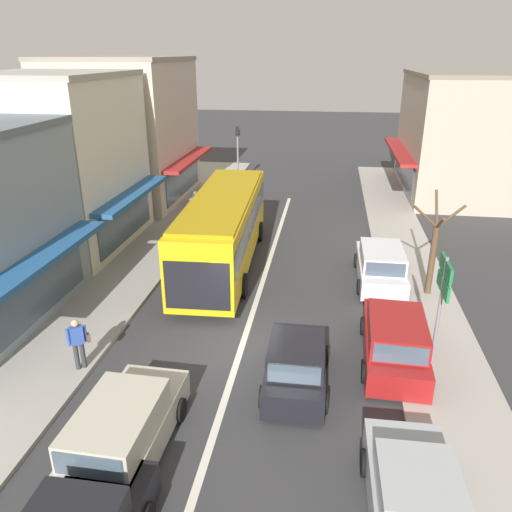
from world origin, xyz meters
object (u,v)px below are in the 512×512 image
parked_sedan_kerb_front (416,503)px  parked_wagon_kerb_second (395,340)px  street_tree_right (433,251)px  hatchback_adjacent_lane_trail (296,365)px  directional_road_sign (443,287)px  parked_wagon_kerb_third (381,266)px  pedestrian_browsing_midblock (78,341)px  wagon_behind_bus_mid (123,432)px  city_bus (223,226)px  pedestrian_with_handbag_near (196,204)px  traffic_light_downstreet (238,145)px

parked_sedan_kerb_front → parked_wagon_kerb_second: size_ratio=0.93×
parked_wagon_kerb_second → street_tree_right: size_ratio=1.13×
hatchback_adjacent_lane_trail → directional_road_sign: directional_road_sign is taller
parked_wagon_kerb_second → parked_wagon_kerb_third: 5.80m
parked_sedan_kerb_front → pedestrian_browsing_midblock: 9.88m
wagon_behind_bus_mid → parked_wagon_kerb_second: (6.64, 4.99, 0.00)m
city_bus → parked_wagon_kerb_third: city_bus is taller
parked_wagon_kerb_third → wagon_behind_bus_mid: bearing=-121.8°
parked_wagon_kerb_third → street_tree_right: (1.78, -0.96, 1.11)m
parked_wagon_kerb_third → pedestrian_with_handbag_near: pedestrian_with_handbag_near is taller
parked_wagon_kerb_second → street_tree_right: bearing=69.4°
city_bus → pedestrian_with_handbag_near: 6.53m
hatchback_adjacent_lane_trail → traffic_light_downstreet: size_ratio=0.89×
parked_wagon_kerb_third → street_tree_right: bearing=-28.4°
hatchback_adjacent_lane_trail → pedestrian_with_handbag_near: 15.56m
city_bus → pedestrian_with_handbag_near: bearing=115.9°
city_bus → parked_sedan_kerb_front: size_ratio=2.59×
wagon_behind_bus_mid → parked_wagon_kerb_second: same height
traffic_light_downstreet → parked_sedan_kerb_front: bearing=-72.5°
pedestrian_browsing_midblock → parked_sedan_kerb_front: bearing=-23.9°
wagon_behind_bus_mid → pedestrian_with_handbag_near: size_ratio=2.78×
parked_sedan_kerb_front → parked_wagon_kerb_second: 5.95m
directional_road_sign → street_tree_right: bearing=82.0°
parked_wagon_kerb_third → street_tree_right: size_ratio=1.12×
parked_wagon_kerb_third → parked_sedan_kerb_front: bearing=-91.2°
pedestrian_browsing_midblock → pedestrian_with_handbag_near: bearing=91.1°
pedestrian_browsing_midblock → city_bus: bearing=73.3°
wagon_behind_bus_mid → pedestrian_browsing_midblock: pedestrian_browsing_midblock is taller
pedestrian_browsing_midblock → traffic_light_downstreet: bearing=88.6°
directional_road_sign → parked_wagon_kerb_third: bearing=100.3°
parked_wagon_kerb_third → pedestrian_browsing_midblock: size_ratio=2.77×
parked_sedan_kerb_front → pedestrian_browsing_midblock: (-9.03, 4.01, 0.40)m
city_bus → parked_wagon_kerb_third: bearing=-6.6°
hatchback_adjacent_lane_trail → pedestrian_browsing_midblock: 6.38m
traffic_light_downstreet → directional_road_sign: bearing=-65.0°
parked_wagon_kerb_second → directional_road_sign: bearing=-8.2°
parked_sedan_kerb_front → parked_wagon_kerb_third: (0.25, 11.74, 0.08)m
city_bus → pedestrian_with_handbag_near: size_ratio=6.72×
parked_wagon_kerb_second → pedestrian_browsing_midblock: (-9.24, -1.94, 0.32)m
city_bus → directional_road_sign: 10.34m
hatchback_adjacent_lane_trail → street_tree_right: bearing=54.2°
parked_sedan_kerb_front → parked_wagon_kerb_third: 11.74m
traffic_light_downstreet → parked_wagon_kerb_second: bearing=-67.4°
wagon_behind_bus_mid → traffic_light_downstreet: 25.98m
parked_wagon_kerb_second → directional_road_sign: directional_road_sign is taller
wagon_behind_bus_mid → street_tree_right: (8.45, 9.83, 1.11)m
city_bus → wagon_behind_bus_mid: bearing=-89.8°
pedestrian_with_handbag_near → pedestrian_browsing_midblock: size_ratio=1.00×
parked_wagon_kerb_second → wagon_behind_bus_mid: bearing=-143.0°
wagon_behind_bus_mid → hatchback_adjacent_lane_trail: (3.76, 3.32, -0.04)m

